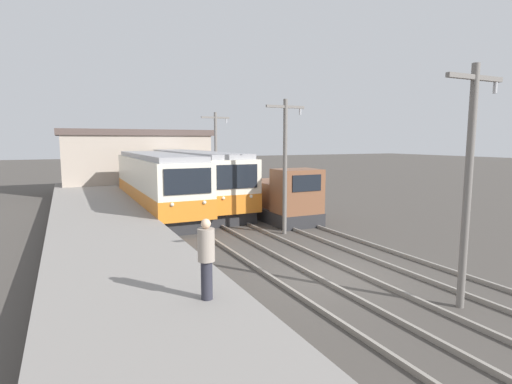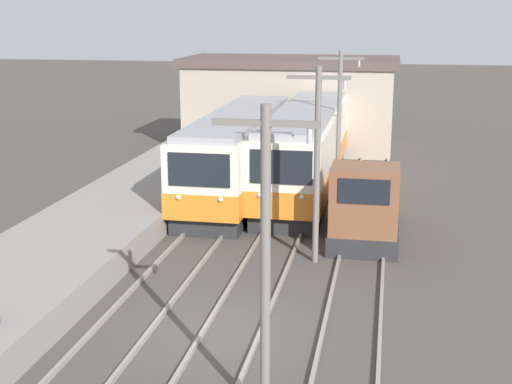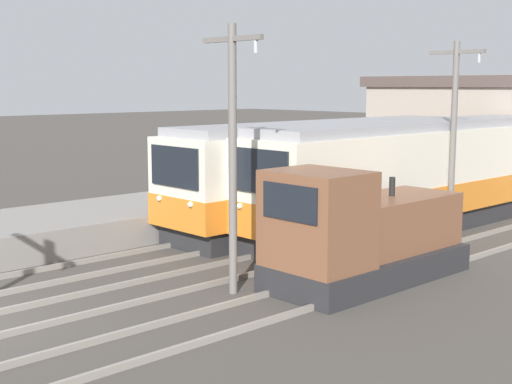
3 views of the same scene
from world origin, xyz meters
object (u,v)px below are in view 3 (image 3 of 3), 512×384
object	(u,v)px
commuter_train_left	(329,176)
commuter_train_center	(417,180)
shunting_locomotive	(361,236)
catenary_mast_far	(454,131)
catenary_mast_mid	(233,149)

from	to	relation	value
commuter_train_left	commuter_train_center	world-z (taller)	commuter_train_center
shunting_locomotive	catenary_mast_far	size ratio (longest dim) A/B	0.91
commuter_train_left	catenary_mast_far	bearing A→B (deg)	15.24
commuter_train_center	shunting_locomotive	distance (m)	7.43
shunting_locomotive	catenary_mast_far	world-z (taller)	catenary_mast_far
commuter_train_center	catenary_mast_mid	xyz separation A→B (m)	(1.51, -9.75, 1.76)
commuter_train_left	shunting_locomotive	bearing A→B (deg)	-42.81
commuter_train_center	shunting_locomotive	bearing A→B (deg)	-66.11
commuter_train_left	commuter_train_center	size ratio (longest dim) A/B	0.92
commuter_train_left	catenary_mast_mid	size ratio (longest dim) A/B	2.17
catenary_mast_mid	commuter_train_center	bearing A→B (deg)	98.79
shunting_locomotive	catenary_mast_mid	distance (m)	4.05
commuter_train_left	shunting_locomotive	size ratio (longest dim) A/B	2.38
commuter_train_center	catenary_mast_far	size ratio (longest dim) A/B	2.37
commuter_train_left	catenary_mast_far	xyz separation A→B (m)	(4.31, 1.17, 1.79)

